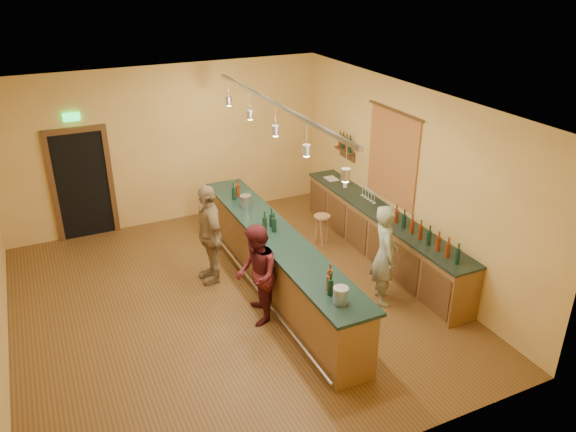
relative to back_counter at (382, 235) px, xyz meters
name	(u,v)px	position (x,y,z in m)	size (l,w,h in m)	color
floor	(231,303)	(-2.97, -0.18, -0.49)	(7.00, 7.00, 0.00)	#553B18
ceiling	(220,106)	(-2.97, -0.18, 2.71)	(6.50, 7.00, 0.02)	silver
wall_back	(167,146)	(-2.97, 3.32, 1.11)	(6.50, 0.02, 3.20)	tan
wall_front	(346,347)	(-2.97, -3.68, 1.11)	(6.50, 0.02, 3.20)	tan
wall_right	(406,178)	(0.28, -0.18, 1.11)	(0.02, 7.00, 3.20)	tan
doorway	(82,182)	(-4.67, 3.30, 0.64)	(1.15, 0.09, 2.48)	black
tapestry	(392,158)	(0.26, 0.22, 1.36)	(0.03, 1.40, 1.60)	maroon
bottle_shelf	(345,144)	(0.20, 1.72, 1.18)	(0.17, 0.55, 0.54)	#4D2617
back_counter	(382,235)	(0.00, 0.00, 0.00)	(0.60, 4.55, 1.27)	brown
tasting_bar	(277,259)	(-2.15, -0.18, 0.12)	(0.74, 5.10, 1.38)	brown
pendant_track	(275,115)	(-2.15, -0.18, 2.50)	(0.11, 4.60, 0.50)	silver
bartender	(385,255)	(-0.74, -1.14, 0.35)	(0.61, 0.40, 1.67)	gray
customer_a	(257,275)	(-2.74, -0.77, 0.29)	(0.76, 0.59, 1.56)	#59191E
customer_b	(209,234)	(-3.00, 0.65, 0.38)	(1.01, 0.42, 1.73)	#997A51
bar_stool	(322,223)	(-0.72, 0.92, 0.00)	(0.31, 0.31, 0.63)	#A76B4B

